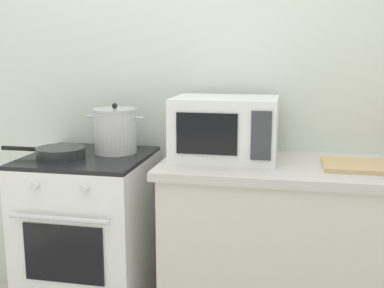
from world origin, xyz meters
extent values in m
cube|color=silver|center=(0.30, 0.97, 1.25)|extent=(4.40, 0.10, 2.50)
cube|color=beige|center=(0.90, 0.62, 0.44)|extent=(1.64, 0.56, 0.88)
cube|color=beige|center=(0.90, 0.62, 0.90)|extent=(1.70, 0.60, 0.04)
cube|color=white|center=(-0.35, 0.60, 0.45)|extent=(0.60, 0.60, 0.90)
cube|color=black|center=(-0.35, 0.60, 0.91)|extent=(0.60, 0.60, 0.02)
cube|color=black|center=(-0.35, 0.30, 0.52)|extent=(0.39, 0.01, 0.28)
cylinder|color=silver|center=(-0.35, 0.27, 0.70)|extent=(0.48, 0.02, 0.02)
cylinder|color=silver|center=(-0.47, 0.29, 0.84)|extent=(0.04, 0.02, 0.04)
cylinder|color=silver|center=(-0.23, 0.29, 0.84)|extent=(0.04, 0.02, 0.04)
cylinder|color=silver|center=(-0.23, 0.69, 1.03)|extent=(0.22, 0.22, 0.22)
cylinder|color=silver|center=(-0.23, 0.69, 1.14)|extent=(0.22, 0.22, 0.01)
sphere|color=black|center=(-0.23, 0.69, 1.16)|extent=(0.03, 0.03, 0.03)
cylinder|color=silver|center=(-0.36, 0.69, 1.11)|extent=(0.05, 0.01, 0.01)
cylinder|color=silver|center=(-0.10, 0.69, 1.11)|extent=(0.05, 0.01, 0.01)
cylinder|color=#28282B|center=(-0.46, 0.53, 0.95)|extent=(0.24, 0.24, 0.05)
cylinder|color=black|center=(-0.68, 0.53, 0.96)|extent=(0.20, 0.02, 0.02)
cube|color=white|center=(0.34, 0.68, 1.07)|extent=(0.50, 0.36, 0.30)
cube|color=black|center=(0.28, 0.50, 1.07)|extent=(0.28, 0.01, 0.19)
cube|color=#38383D|center=(0.53, 0.50, 1.07)|extent=(0.09, 0.01, 0.22)
cube|color=tan|center=(0.98, 0.60, 0.93)|extent=(0.36, 0.26, 0.02)
camera|label=1|loc=(0.65, -1.62, 1.44)|focal=45.09mm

